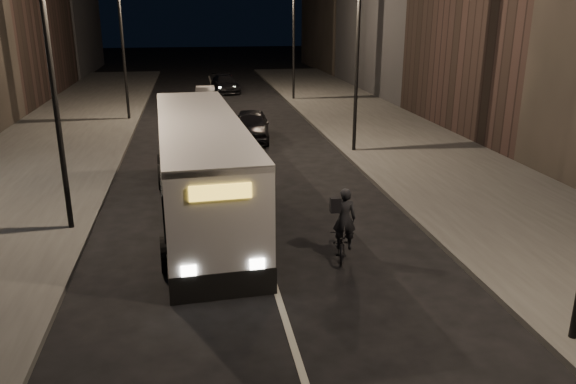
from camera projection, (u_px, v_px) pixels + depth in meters
name	position (u px, v px, depth m)	size (l,w,h in m)	color
ground	(272.00, 277.00, 14.29)	(180.00, 180.00, 0.00)	black
sidewalk_right	(397.00, 140.00, 28.73)	(7.00, 70.00, 0.16)	#383835
sidewalk_left	(48.00, 154.00, 26.02)	(7.00, 70.00, 0.16)	#383835
streetlight_right_mid	(352.00, 35.00, 24.70)	(1.20, 0.44, 8.12)	black
streetlight_right_far	(290.00, 25.00, 39.69)	(1.20, 0.44, 8.12)	black
streetlight_left_near	(59.00, 52.00, 15.51)	(1.20, 0.44, 8.12)	black
streetlight_left_far	(126.00, 29.00, 32.37)	(1.20, 0.44, 8.12)	black
city_bus	(201.00, 163.00, 18.10)	(3.32, 11.99, 3.20)	silver
cyclist_on_bicycle	(342.00, 234.00, 15.17)	(1.03, 1.87, 2.05)	black
car_near	(251.00, 125.00, 28.84)	(1.81, 4.49, 1.53)	black
car_mid	(206.00, 93.00, 40.67)	(1.31, 3.74, 1.23)	#363639
car_far	(225.00, 84.00, 45.41)	(1.89, 4.65, 1.35)	black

